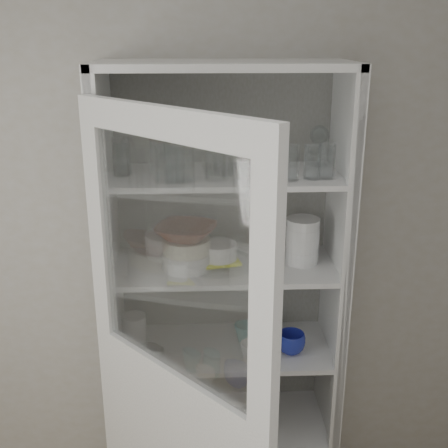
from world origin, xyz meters
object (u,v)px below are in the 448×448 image
(plate_stack_back, at_px, (170,244))
(mug_white, at_px, (251,352))
(teal_jar, at_px, (267,333))
(cream_dish, at_px, (190,413))
(grey_bowl_stack, at_px, (302,241))
(yellow_trivet, at_px, (219,259))
(cupboard_door, at_px, (176,425))
(goblet_2, at_px, (254,148))
(white_ramekin, at_px, (219,251))
(mug_blue, at_px, (291,343))
(goblet_0, at_px, (173,147))
(mug_teal, at_px, (245,333))
(white_canister, at_px, (134,329))
(terracotta_bowl, at_px, (186,232))
(plate_stack_front, at_px, (187,260))
(goblet_3, at_px, (319,144))
(tin_box, at_px, (252,418))
(glass_platter, at_px, (219,262))
(goblet_1, at_px, (210,146))
(pantry_cabinet, at_px, (223,322))
(cream_bowl, at_px, (187,245))
(measuring_cups, at_px, (148,352))

(plate_stack_back, distance_m, mug_white, 0.59)
(plate_stack_back, distance_m, teal_jar, 0.60)
(cream_dish, bearing_deg, grey_bowl_stack, 0.47)
(yellow_trivet, bearing_deg, cream_dish, 179.15)
(cupboard_door, xyz_separation_m, goblet_2, (0.33, 0.67, 0.87))
(cupboard_door, distance_m, yellow_trivet, 0.70)
(white_ramekin, bearing_deg, mug_blue, -12.03)
(yellow_trivet, height_order, mug_white, yellow_trivet)
(white_ramekin, bearing_deg, goblet_0, 150.42)
(cupboard_door, distance_m, mug_teal, 0.65)
(teal_jar, bearing_deg, white_canister, 176.42)
(terracotta_bowl, relative_size, teal_jar, 2.39)
(plate_stack_front, height_order, mug_white, plate_stack_front)
(goblet_3, height_order, teal_jar, goblet_3)
(cupboard_door, relative_size, tin_box, 11.04)
(yellow_trivet, bearing_deg, cupboard_door, -107.57)
(glass_platter, bearing_deg, terracotta_bowl, -167.13)
(terracotta_bowl, bearing_deg, tin_box, 0.07)
(goblet_0, distance_m, goblet_1, 0.15)
(goblet_3, xyz_separation_m, plate_stack_front, (-0.57, -0.16, -0.46))
(mug_blue, xyz_separation_m, cream_dish, (-0.45, 0.07, -0.41))
(pantry_cabinet, relative_size, white_canister, 16.11)
(plate_stack_front, distance_m, grey_bowl_stack, 0.50)
(white_canister, bearing_deg, yellow_trivet, -8.23)
(grey_bowl_stack, height_order, mug_blue, grey_bowl_stack)
(goblet_1, bearing_deg, plate_stack_front, -127.73)
(goblet_3, distance_m, mug_blue, 0.88)
(goblet_3, relative_size, mug_white, 1.93)
(plate_stack_front, xyz_separation_m, mug_teal, (0.25, 0.06, -0.39))
(cupboard_door, bearing_deg, teal_jar, 102.50)
(yellow_trivet, height_order, mug_teal, yellow_trivet)
(goblet_3, bearing_deg, cupboard_door, -131.95)
(goblet_1, height_order, plate_stack_back, goblet_1)
(pantry_cabinet, bearing_deg, glass_platter, -107.20)
(pantry_cabinet, height_order, plate_stack_back, pantry_cabinet)
(goblet_2, bearing_deg, mug_teal, -109.61)
(white_ramekin, bearing_deg, cream_dish, 179.15)
(goblet_1, xyz_separation_m, cream_bowl, (-0.10, -0.14, -0.39))
(terracotta_bowl, distance_m, glass_platter, 0.21)
(cupboard_door, relative_size, measuring_cups, 20.12)
(white_canister, bearing_deg, grey_bowl_stack, -3.82)
(cream_bowl, xyz_separation_m, measuring_cups, (-0.18, -0.04, -0.48))
(pantry_cabinet, bearing_deg, plate_stack_front, -146.55)
(glass_platter, bearing_deg, cream_bowl, -167.13)
(mug_white, bearing_deg, goblet_0, 142.13)
(goblet_1, distance_m, glass_platter, 0.49)
(cupboard_door, xyz_separation_m, grey_bowl_stack, (0.53, 0.55, 0.49))
(pantry_cabinet, height_order, goblet_1, pantry_cabinet)
(cream_dish, bearing_deg, goblet_1, 43.87)
(plate_stack_front, relative_size, white_ramekin, 1.31)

